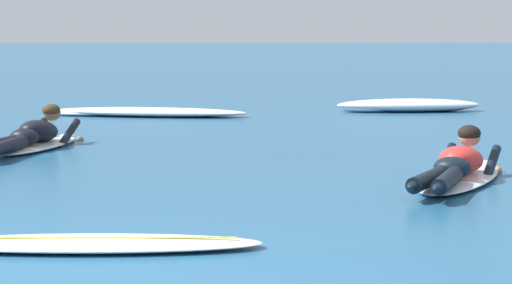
{
  "coord_description": "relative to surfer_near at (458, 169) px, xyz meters",
  "views": [
    {
      "loc": [
        0.81,
        -5.44,
        1.47
      ],
      "look_at": [
        1.67,
        5.12,
        0.25
      ],
      "focal_mm": 73.12,
      "sensor_mm": 36.0,
      "label": 1
    }
  ],
  "objects": [
    {
      "name": "ground_plane",
      "position": [
        -3.43,
        6.15,
        -0.13
      ],
      "size": [
        120.0,
        120.0,
        0.0
      ],
      "primitive_type": "plane",
      "color": "#235B84"
    },
    {
      "name": "surfer_near",
      "position": [
        0.0,
        0.0,
        0.0
      ],
      "size": [
        1.56,
        2.41,
        0.54
      ],
      "color": "white",
      "rests_on": "ground"
    },
    {
      "name": "surfer_far",
      "position": [
        -4.23,
        2.88,
        0.01
      ],
      "size": [
        1.13,
        2.53,
        0.55
      ],
      "color": "white",
      "rests_on": "ground"
    },
    {
      "name": "drifting_surfboard",
      "position": [
        -3.18,
        -2.55,
        -0.1
      ],
      "size": [
        2.3,
        0.71,
        0.16
      ],
      "color": "white",
      "rests_on": "ground"
    },
    {
      "name": "whitewater_front",
      "position": [
        1.3,
        7.65,
        -0.03
      ],
      "size": [
        2.4,
        0.82,
        0.21
      ],
      "color": "white",
      "rests_on": "ground"
    },
    {
      "name": "whitewater_mid_right",
      "position": [
        -2.97,
        7.14,
        -0.07
      ],
      "size": [
        3.22,
        1.45,
        0.14
      ],
      "color": "white",
      "rests_on": "ground"
    }
  ]
}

